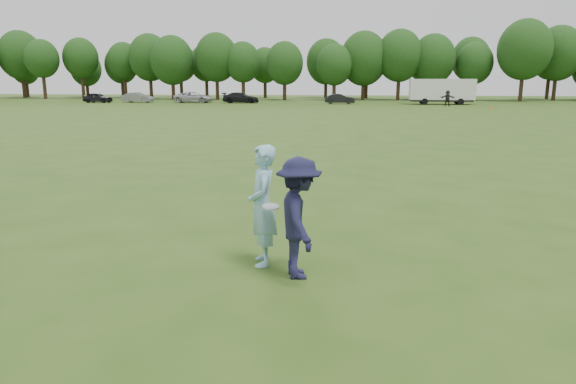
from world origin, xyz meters
name	(u,v)px	position (x,y,z in m)	size (l,w,h in m)	color
ground	(250,271)	(0.00, 0.00, 0.00)	(200.00, 200.00, 0.00)	#2D4B15
thrower	(262,206)	(0.15, 0.37, 1.02)	(0.74, 0.49, 2.04)	#8ABFD6
defender	(299,218)	(0.82, -0.11, 0.96)	(1.24, 0.72, 1.93)	#1A1A39
player_far_d	(448,98)	(12.61, 56.33, 0.94)	(1.75, 0.56, 1.89)	#262626
car_a	(98,98)	(-33.58, 59.99, 0.68)	(1.61, 4.00, 1.36)	black
car_b	(138,97)	(-28.25, 61.05, 0.69)	(1.47, 4.21, 1.39)	slate
car_c	(194,97)	(-20.34, 61.42, 0.73)	(2.44, 5.28, 1.47)	#B0B0B5
car_d	(241,98)	(-13.74, 61.38, 0.71)	(1.99, 4.89, 1.42)	black
car_f	(340,99)	(-0.35, 60.58, 0.65)	(1.37, 3.94, 1.30)	black
field_cone	(491,108)	(15.90, 49.26, 0.15)	(0.28, 0.28, 0.30)	#EF500C
disc_in_play	(271,207)	(0.35, 0.05, 1.09)	(0.31, 0.31, 0.07)	white
cargo_trailer	(442,90)	(12.58, 60.79, 1.78)	(9.00, 2.75, 3.20)	white
treeline	(364,59)	(2.81, 76.90, 6.26)	(130.35, 18.39, 11.74)	#332114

